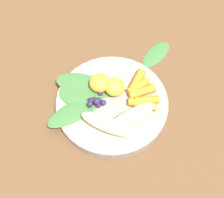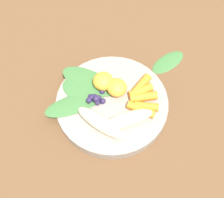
{
  "view_description": "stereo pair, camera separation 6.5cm",
  "coord_description": "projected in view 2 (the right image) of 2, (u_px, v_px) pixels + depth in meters",
  "views": [
    {
      "loc": [
        -0.27,
        -0.18,
        0.6
      ],
      "look_at": [
        0.0,
        0.0,
        0.04
      ],
      "focal_mm": 48.0,
      "sensor_mm": 36.0,
      "label": 1
    },
    {
      "loc": [
        -0.23,
        -0.23,
        0.6
      ],
      "look_at": [
        0.0,
        0.0,
        0.04
      ],
      "focal_mm": 48.0,
      "sensor_mm": 36.0,
      "label": 2
    }
  ],
  "objects": [
    {
      "name": "carrot_front",
      "position": [
        141.0,
        109.0,
        0.64
      ],
      "size": [
        0.04,
        0.06,
        0.02
      ],
      "primitive_type": "cylinder",
      "rotation": [
        0.0,
        1.57,
        5.06
      ],
      "color": "orange",
      "rests_on": "bowl"
    },
    {
      "name": "ground_plane",
      "position": [
        112.0,
        107.0,
        0.69
      ],
      "size": [
        2.4,
        2.4,
        0.0
      ],
      "primitive_type": "plane",
      "color": "brown"
    },
    {
      "name": "carrot_small",
      "position": [
        141.0,
        85.0,
        0.67
      ],
      "size": [
        0.06,
        0.03,
        0.02
      ],
      "primitive_type": "cylinder",
      "rotation": [
        0.0,
        1.57,
        6.42
      ],
      "color": "orange",
      "rests_on": "bowl"
    },
    {
      "name": "kale_leaf_rear",
      "position": [
        75.0,
        104.0,
        0.66
      ],
      "size": [
        0.14,
        0.1,
        0.0
      ],
      "primitive_type": "ellipsoid",
      "rotation": [
        0.0,
        0.0,
        9.01
      ],
      "color": "#3D7038",
      "rests_on": "bowl"
    },
    {
      "name": "coconut_shred_patch",
      "position": [
        91.0,
        88.0,
        0.68
      ],
      "size": [
        0.05,
        0.05,
        0.0
      ],
      "primitive_type": "cylinder",
      "color": "white",
      "rests_on": "bowl"
    },
    {
      "name": "carrot_rear",
      "position": [
        141.0,
        91.0,
        0.67
      ],
      "size": [
        0.06,
        0.04,
        0.02
      ],
      "primitive_type": "cylinder",
      "rotation": [
        0.0,
        1.57,
        5.93
      ],
      "color": "orange",
      "rests_on": "bowl"
    },
    {
      "name": "kale_leaf_left",
      "position": [
        89.0,
        81.0,
        0.69
      ],
      "size": [
        0.1,
        0.15,
        0.0
      ],
      "primitive_type": "ellipsoid",
      "rotation": [
        0.0,
        0.0,
        8.14
      ],
      "color": "#3D7038",
      "rests_on": "bowl"
    },
    {
      "name": "orange_segment_near",
      "position": [
        103.0,
        81.0,
        0.67
      ],
      "size": [
        0.05,
        0.05,
        0.03
      ],
      "primitive_type": "ellipsoid",
      "color": "#F4A833",
      "rests_on": "bowl"
    },
    {
      "name": "orange_segment_far",
      "position": [
        117.0,
        88.0,
        0.66
      ],
      "size": [
        0.04,
        0.04,
        0.03
      ],
      "primitive_type": "ellipsoid",
      "color": "#F4A833",
      "rests_on": "bowl"
    },
    {
      "name": "bowl",
      "position": [
        112.0,
        104.0,
        0.67
      ],
      "size": [
        0.25,
        0.25,
        0.03
      ],
      "primitive_type": "cylinder",
      "color": "gray",
      "rests_on": "ground_plane"
    },
    {
      "name": "kale_leaf_stray",
      "position": [
        168.0,
        62.0,
        0.75
      ],
      "size": [
        0.1,
        0.05,
        0.01
      ],
      "primitive_type": "ellipsoid",
      "rotation": [
        0.0,
        0.0,
        6.17
      ],
      "color": "#3D7038",
      "rests_on": "ground_plane"
    },
    {
      "name": "banana_peeled_right",
      "position": [
        100.0,
        123.0,
        0.62
      ],
      "size": [
        0.05,
        0.12,
        0.03
      ],
      "primitive_type": "ellipsoid",
      "rotation": [
        0.0,
        0.0,
        4.87
      ],
      "color": "beige",
      "rests_on": "bowl"
    },
    {
      "name": "blueberry_pile",
      "position": [
        95.0,
        98.0,
        0.66
      ],
      "size": [
        0.05,
        0.04,
        0.03
      ],
      "color": "#2D234C",
      "rests_on": "bowl"
    },
    {
      "name": "banana_peeled_left",
      "position": [
        127.0,
        120.0,
        0.62
      ],
      "size": [
        0.12,
        0.08,
        0.03
      ],
      "primitive_type": "ellipsoid",
      "rotation": [
        0.0,
        0.0,
        5.82
      ],
      "color": "beige",
      "rests_on": "bowl"
    },
    {
      "name": "carrot_mid_right",
      "position": [
        143.0,
        97.0,
        0.66
      ],
      "size": [
        0.06,
        0.05,
        0.02
      ],
      "primitive_type": "cylinder",
      "rotation": [
        0.0,
        1.57,
        5.64
      ],
      "color": "orange",
      "rests_on": "bowl"
    },
    {
      "name": "kale_leaf_right",
      "position": [
        83.0,
        90.0,
        0.67
      ],
      "size": [
        0.09,
        0.11,
        0.0
      ],
      "primitive_type": "ellipsoid",
      "rotation": [
        0.0,
        0.0,
        8.12
      ],
      "color": "#3D7038",
      "rests_on": "bowl"
    },
    {
      "name": "carrot_mid_left",
      "position": [
        146.0,
        106.0,
        0.65
      ],
      "size": [
        0.05,
        0.05,
        0.02
      ],
      "primitive_type": "cylinder",
      "rotation": [
        0.0,
        1.57,
        5.36
      ],
      "color": "orange",
      "rests_on": "bowl"
    }
  ]
}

